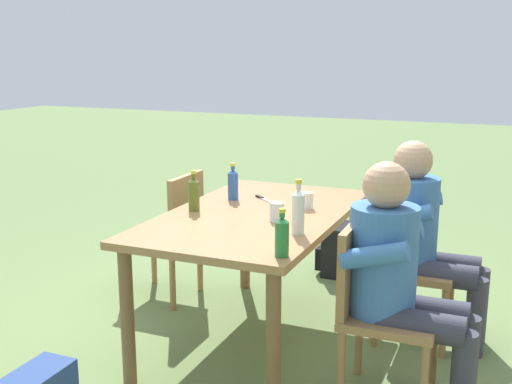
{
  "coord_description": "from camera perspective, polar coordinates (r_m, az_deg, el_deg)",
  "views": [
    {
      "loc": [
        3.23,
        1.36,
        1.68
      ],
      "look_at": [
        0.0,
        0.0,
        0.89
      ],
      "focal_mm": 44.73,
      "sensor_mm": 36.0,
      "label": 1
    }
  ],
  "objects": [
    {
      "name": "bottle_green",
      "position": [
        2.85,
        2.33,
        -3.94
      ],
      "size": [
        0.06,
        0.06,
        0.22
      ],
      "color": "#287A38",
      "rests_on": "dining_table"
    },
    {
      "name": "ground_plane",
      "position": [
        3.89,
        0.0,
        -12.92
      ],
      "size": [
        24.0,
        24.0,
        0.0
      ],
      "primitive_type": "plane",
      "color": "#6B844C"
    },
    {
      "name": "dining_table",
      "position": [
        3.64,
        0.0,
        -3.27
      ],
      "size": [
        1.62,
        0.95,
        0.77
      ],
      "color": "#A37547",
      "rests_on": "ground_plane"
    },
    {
      "name": "backpack_by_near_side",
      "position": [
        4.9,
        7.37,
        -5.15
      ],
      "size": [
        0.33,
        0.26,
        0.38
      ],
      "color": "black",
      "rests_on": "ground_plane"
    },
    {
      "name": "person_in_plaid_shirt",
      "position": [
        3.77,
        14.72,
        -3.51
      ],
      "size": [
        0.47,
        0.61,
        1.18
      ],
      "color": "#3D70B2",
      "rests_on": "ground_plane"
    },
    {
      "name": "person_in_white_shirt",
      "position": [
        3.08,
        12.69,
        -7.07
      ],
      "size": [
        0.47,
        0.61,
        1.18
      ],
      "color": "#3D70B2",
      "rests_on": "ground_plane"
    },
    {
      "name": "table_knife",
      "position": [
        3.92,
        0.73,
        -0.64
      ],
      "size": [
        0.17,
        0.2,
        0.01
      ],
      "color": "silver",
      "rests_on": "dining_table"
    },
    {
      "name": "chair_near_left",
      "position": [
        4.35,
        -7.56,
        -3.32
      ],
      "size": [
        0.44,
        0.44,
        0.87
      ],
      "color": "#A37547",
      "rests_on": "ground_plane"
    },
    {
      "name": "bottle_olive",
      "position": [
        3.66,
        -5.58,
        -0.12
      ],
      "size": [
        0.06,
        0.06,
        0.23
      ],
      "color": "#566623",
      "rests_on": "dining_table"
    },
    {
      "name": "chair_far_right",
      "position": [
        3.15,
        10.56,
        -9.72
      ],
      "size": [
        0.45,
        0.45,
        0.87
      ],
      "color": "#A37547",
      "rests_on": "ground_plane"
    },
    {
      "name": "chair_far_left",
      "position": [
        3.83,
        12.95,
        -5.76
      ],
      "size": [
        0.45,
        0.45,
        0.87
      ],
      "color": "#A37547",
      "rests_on": "ground_plane"
    },
    {
      "name": "bottle_blue",
      "position": [
        3.91,
        -2.07,
        0.73
      ],
      "size": [
        0.06,
        0.06,
        0.23
      ],
      "color": "#2D56A3",
      "rests_on": "dining_table"
    },
    {
      "name": "cup_glass",
      "position": [
        3.43,
        1.88,
        -1.79
      ],
      "size": [
        0.08,
        0.08,
        0.1
      ],
      "primitive_type": "cylinder",
      "color": "silver",
      "rests_on": "dining_table"
    },
    {
      "name": "bottle_clear",
      "position": [
        3.18,
        3.8,
        -1.68
      ],
      "size": [
        0.06,
        0.06,
        0.28
      ],
      "color": "white",
      "rests_on": "dining_table"
    },
    {
      "name": "cup_white",
      "position": [
        3.71,
        4.58,
        -0.76
      ],
      "size": [
        0.07,
        0.07,
        0.1
      ],
      "primitive_type": "cylinder",
      "color": "white",
      "rests_on": "dining_table"
    }
  ]
}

